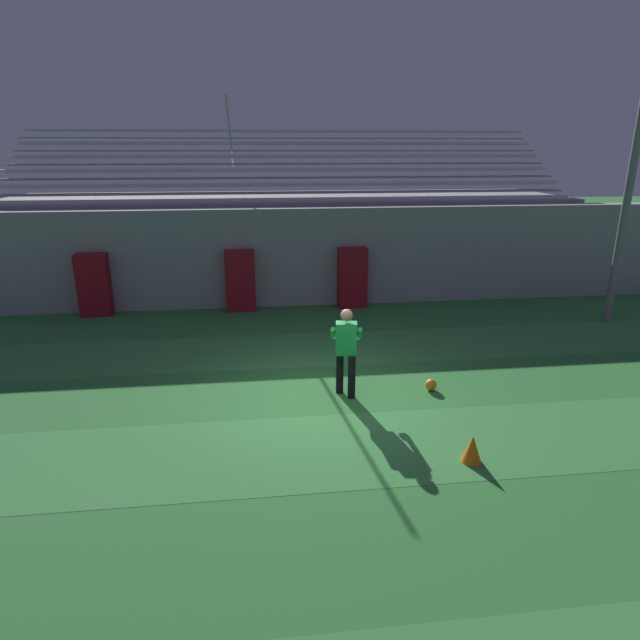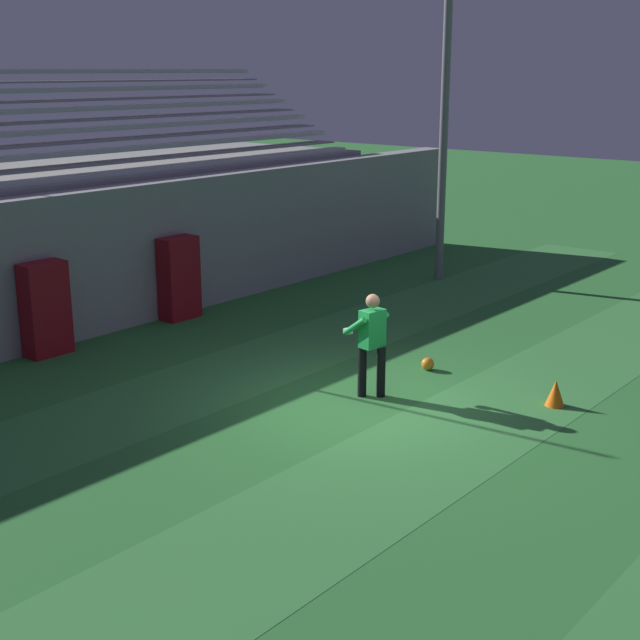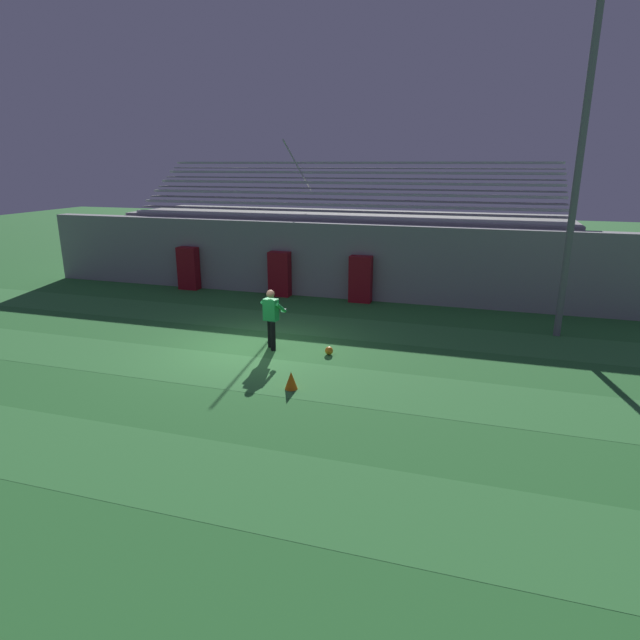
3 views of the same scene
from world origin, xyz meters
TOP-DOWN VIEW (x-y plane):
  - ground_plane at (0.00, 0.00)m, footprint 80.00×80.00m
  - turf_stripe_near at (0.00, -6.00)m, footprint 28.00×2.16m
  - turf_stripe_mid at (0.00, -1.68)m, footprint 28.00×2.16m
  - turf_stripe_far at (0.00, 2.63)m, footprint 28.00×2.16m
  - back_wall at (0.00, 6.50)m, footprint 24.00×0.60m
  - padding_pillar_gate_left at (-1.59, 5.95)m, footprint 0.82×0.44m
  - padding_pillar_gate_right at (1.59, 5.95)m, footprint 0.82×0.44m
  - padding_pillar_far_left at (-5.54, 5.95)m, footprint 0.82×0.44m
  - bleacher_stand at (-0.00, 9.19)m, footprint 18.00×4.75m
  - floodlight_pole at (8.11, 3.77)m, footprint 0.90×0.36m
  - goalkeeper at (0.43, 0.17)m, footprint 0.64×0.63m
  - soccer_ball at (2.08, 0.17)m, footprint 0.22×0.22m
  - traffic_cone at (1.90, -2.27)m, footprint 0.30×0.30m

SIDE VIEW (x-z plane):
  - ground_plane at x=0.00m, z-range 0.00..0.00m
  - turf_stripe_near at x=0.00m, z-range 0.00..0.01m
  - turf_stripe_mid at x=0.00m, z-range 0.00..0.01m
  - turf_stripe_far at x=0.00m, z-range 0.00..0.01m
  - soccer_ball at x=2.08m, z-range 0.00..0.22m
  - traffic_cone at x=1.90m, z-range 0.00..0.42m
  - padding_pillar_gate_left at x=-1.59m, z-range 0.00..1.71m
  - padding_pillar_gate_right at x=1.59m, z-range 0.00..1.71m
  - padding_pillar_far_left at x=-5.54m, z-range 0.00..1.71m
  - goalkeeper at x=0.43m, z-range 0.12..1.79m
  - back_wall at x=0.00m, z-range 0.00..2.80m
  - bleacher_stand at x=0.00m, z-range -1.40..4.42m
  - floodlight_pole at x=8.11m, z-range 1.12..10.63m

